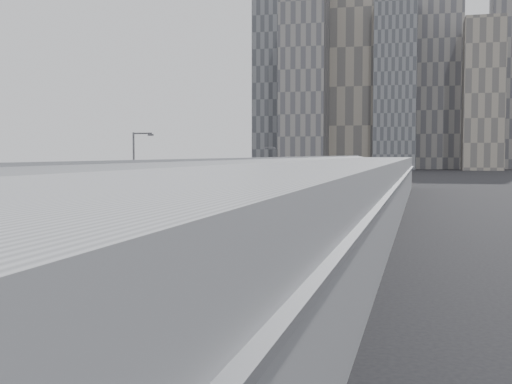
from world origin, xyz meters
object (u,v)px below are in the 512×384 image
(bus_2, at_px, (164,234))
(bus_3, at_px, (220,217))
(bus_7, at_px, (316,186))
(street_lamp_far, at_px, (266,169))
(bus_4, at_px, (253,205))
(shipping_container, at_px, (273,186))
(bus_5, at_px, (280,197))
(street_lamp_near, at_px, (136,176))
(bus_8, at_px, (327,184))
(bus_6, at_px, (298,192))
(suv, at_px, (303,185))
(bus_1, at_px, (79,258))

(bus_2, height_order, bus_3, bus_3)
(bus_7, xyz_separation_m, street_lamp_far, (-6.69, -11.66, 3.32))
(bus_4, xyz_separation_m, shipping_container, (-8.37, 46.67, -0.08))
(bus_5, distance_m, street_lamp_near, 32.85)
(street_lamp_far, xyz_separation_m, shipping_container, (-1.94, 14.15, -3.58))
(bus_2, relative_size, bus_8, 0.93)
(street_lamp_far, bearing_deg, bus_6, -39.16)
(street_lamp_near, distance_m, street_lamp_far, 50.75)
(bus_3, height_order, suv, bus_3)
(bus_5, relative_size, bus_7, 0.89)
(bus_7, bearing_deg, suv, 111.45)
(bus_7, distance_m, shipping_container, 8.99)
(bus_3, bearing_deg, bus_1, -88.29)
(bus_2, distance_m, bus_3, 13.16)
(bus_1, bearing_deg, street_lamp_far, 99.85)
(bus_8, bearing_deg, bus_1, -84.64)
(bus_5, bearing_deg, bus_8, 87.84)
(bus_5, height_order, bus_6, bus_5)
(bus_5, height_order, suv, bus_5)
(bus_2, distance_m, bus_7, 71.69)
(bus_4, height_order, bus_7, bus_7)
(bus_5, bearing_deg, bus_2, -91.48)
(bus_1, height_order, street_lamp_far, street_lamp_far)
(bus_4, height_order, suv, bus_4)
(bus_8, bearing_deg, suv, 127.95)
(bus_6, xyz_separation_m, street_lamp_far, (-6.59, 5.37, 3.52))
(bus_1, xyz_separation_m, shipping_container, (-8.83, 86.81, -0.16))
(bus_3, xyz_separation_m, street_lamp_near, (-6.82, -3.88, 3.95))
(bus_4, distance_m, bus_7, 44.17)
(bus_7, relative_size, street_lamp_near, 1.49)
(bus_1, height_order, shipping_container, bus_1)
(shipping_container, xyz_separation_m, suv, (2.26, 18.75, -0.69))
(bus_2, height_order, bus_7, bus_7)
(bus_8, distance_m, shipping_container, 12.13)
(bus_6, distance_m, shipping_container, 21.31)
(bus_7, bearing_deg, bus_3, -85.00)
(street_lamp_far, distance_m, suv, 33.18)
(bus_2, relative_size, street_lamp_far, 1.40)
(street_lamp_near, xyz_separation_m, shipping_container, (-2.04, 64.91, -3.98))
(street_lamp_far, bearing_deg, street_lamp_near, -89.88)
(bus_8, height_order, suv, bus_8)
(bus_1, relative_size, bus_8, 1.01)
(bus_3, distance_m, bus_5, 28.07)
(bus_6, bearing_deg, suv, 95.60)
(suv, bearing_deg, bus_6, -98.41)
(street_lamp_far, distance_m, shipping_container, 14.73)
(bus_2, height_order, bus_5, bus_5)
(bus_5, xyz_separation_m, bus_8, (0.42, 41.02, 0.06))
(bus_7, bearing_deg, bus_8, 92.44)
(bus_3, height_order, bus_5, bus_5)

